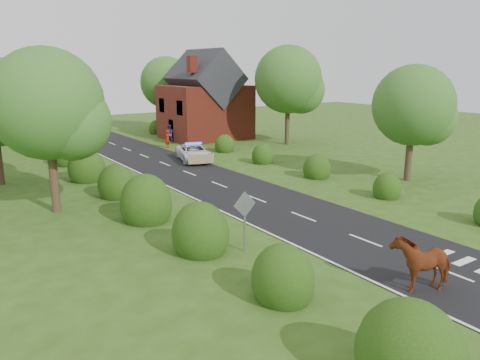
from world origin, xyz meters
TOP-DOWN VIEW (x-y plane):
  - ground at (0.00, 0.00)m, footprint 120.00×120.00m
  - road at (0.00, 15.00)m, footprint 6.00×70.00m
  - road_markings at (-1.60, 12.93)m, footprint 4.96×70.00m
  - hedgerow_left at (-6.51, 11.69)m, footprint 2.75×50.41m
  - hedgerow_right at (6.60, 11.21)m, footprint 2.10×45.78m
  - tree_left_a at (-9.75, 11.86)m, footprint 5.74×5.60m
  - tree_right_a at (11.23, 5.87)m, footprint 5.33×5.20m
  - tree_right_b at (14.29, 21.84)m, footprint 6.56×6.40m
  - tree_right_c at (9.27, 37.85)m, footprint 6.15×6.00m
  - road_sign at (-5.00, 2.00)m, footprint 1.06×0.08m
  - house at (9.49, 30.00)m, footprint 8.00×7.40m
  - cow at (-1.87, -4.01)m, footprint 2.48×1.77m
  - police_van at (2.50, 19.86)m, footprint 3.41×5.24m
  - pedestrian_red at (3.52, 26.82)m, footprint 0.71×0.65m
  - pedestrian_purple at (4.79, 28.98)m, footprint 1.13×1.06m

SIDE VIEW (x-z plane):
  - ground at x=0.00m, z-range 0.00..0.00m
  - road at x=0.00m, z-range 0.00..0.02m
  - road_markings at x=-1.60m, z-range 0.02..0.03m
  - hedgerow_right at x=6.60m, z-range -0.50..1.60m
  - police_van at x=2.50m, z-range -0.07..1.41m
  - hedgerow_left at x=-6.51m, z-range -0.75..2.25m
  - cow at x=-1.87m, z-range 0.00..1.59m
  - pedestrian_red at x=3.52m, z-range 0.00..1.64m
  - pedestrian_purple at x=4.79m, z-range 0.00..1.84m
  - road_sign at x=-5.00m, z-range 0.39..2.92m
  - house at x=9.49m, z-range -0.80..8.37m
  - tree_right_a at x=11.23m, z-range 0.96..8.52m
  - tree_left_a at x=-9.75m, z-range 1.15..9.53m
  - tree_right_c at x=9.27m, z-range 1.05..9.63m
  - tree_right_b at x=14.29m, z-range 1.24..10.64m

